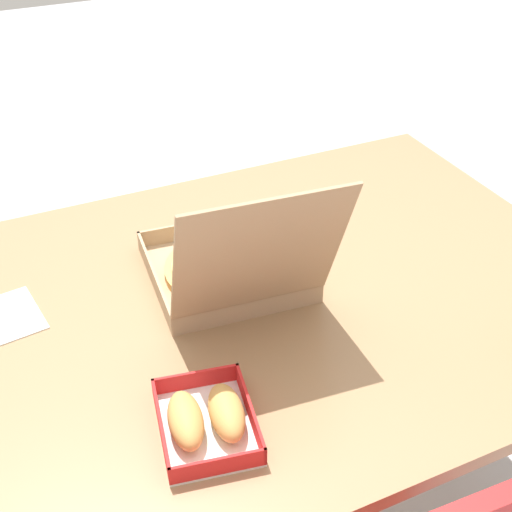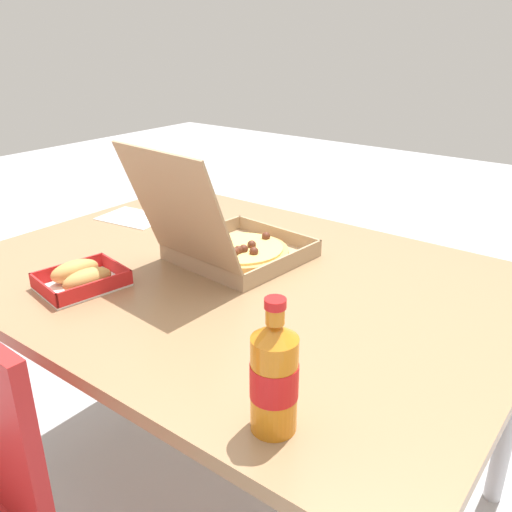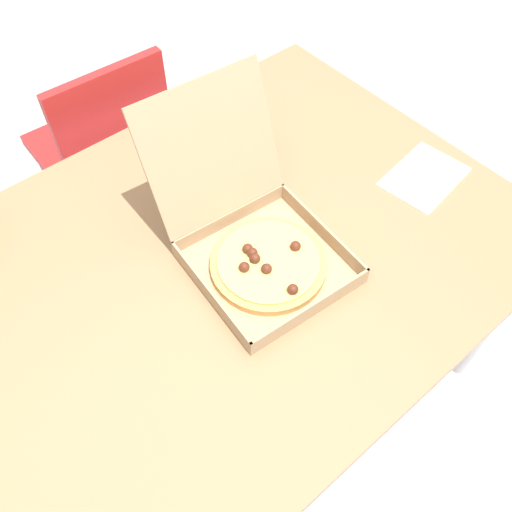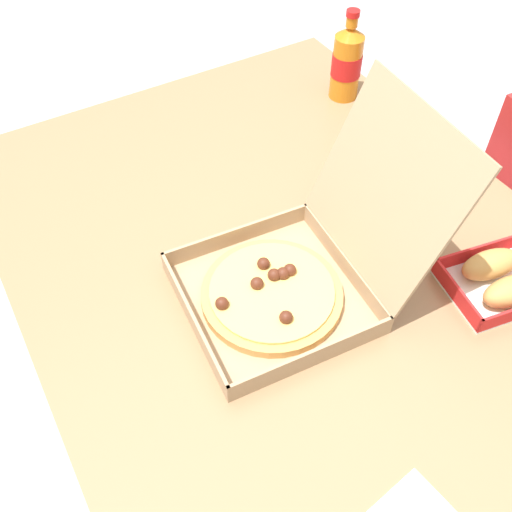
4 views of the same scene
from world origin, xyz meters
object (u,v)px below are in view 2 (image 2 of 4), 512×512
(bread_side_box, at_px, (81,277))
(cola_bottle, at_px, (274,376))
(pizza_box_open, at_px, (231,245))
(paper_menu, at_px, (134,218))

(bread_side_box, distance_m, cola_bottle, 0.67)
(cola_bottle, bearing_deg, pizza_box_open, -44.48)
(bread_side_box, height_order, cola_bottle, cola_bottle)
(cola_bottle, relative_size, paper_menu, 1.07)
(bread_side_box, xyz_separation_m, cola_bottle, (-0.65, 0.12, 0.07))
(pizza_box_open, distance_m, bread_side_box, 0.38)
(pizza_box_open, relative_size, paper_menu, 2.13)
(bread_side_box, relative_size, cola_bottle, 0.95)
(bread_side_box, distance_m, paper_menu, 0.51)
(paper_menu, bearing_deg, bread_side_box, 117.77)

